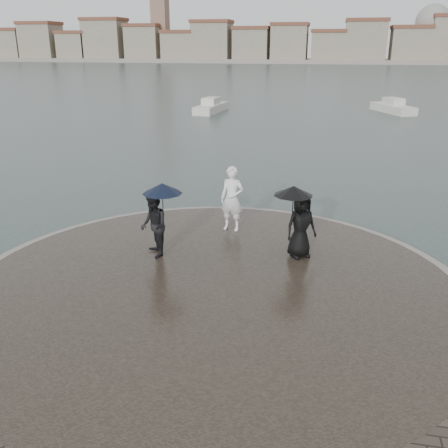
# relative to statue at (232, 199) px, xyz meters

# --- Properties ---
(ground) EXTENTS (400.00, 400.00, 0.00)m
(ground) POSITION_rel_statue_xyz_m (0.28, -7.31, -1.37)
(ground) COLOR #2B3835
(ground) RESTS_ON ground
(kerb_ring) EXTENTS (12.50, 12.50, 0.32)m
(kerb_ring) POSITION_rel_statue_xyz_m (0.28, -3.81, -1.21)
(kerb_ring) COLOR gray
(kerb_ring) RESTS_ON ground
(quay_tip) EXTENTS (11.90, 11.90, 0.36)m
(quay_tip) POSITION_rel_statue_xyz_m (0.28, -3.81, -1.18)
(quay_tip) COLOR #2D261E
(quay_tip) RESTS_ON ground
(statue) EXTENTS (0.80, 0.59, 2.01)m
(statue) POSITION_rel_statue_xyz_m (0.00, 0.00, 0.00)
(statue) COLOR white
(statue) RESTS_ON quay_tip
(visitor_left) EXTENTS (1.29, 1.17, 2.04)m
(visitor_left) POSITION_rel_statue_xyz_m (-1.61, -2.41, 0.12)
(visitor_left) COLOR black
(visitor_left) RESTS_ON quay_tip
(visitor_right) EXTENTS (1.29, 1.10, 1.95)m
(visitor_right) POSITION_rel_statue_xyz_m (2.15, -1.63, 0.12)
(visitor_right) COLOR black
(visitor_right) RESTS_ON quay_tip
(far_skyline) EXTENTS (260.00, 20.00, 37.00)m
(far_skyline) POSITION_rel_statue_xyz_m (-6.01, 153.40, 4.24)
(far_skyline) COLOR gray
(far_skyline) RESTS_ON ground
(boats) EXTENTS (32.37, 13.39, 1.50)m
(boats) POSITION_rel_statue_xyz_m (7.19, 33.92, -0.99)
(boats) COLOR silver
(boats) RESTS_ON ground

